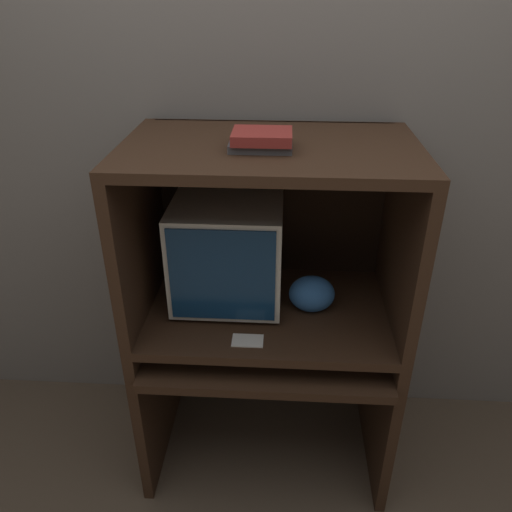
% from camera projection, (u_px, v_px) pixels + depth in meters
% --- Properties ---
extents(ground_plane, '(12.00, 12.00, 0.00)m').
position_uv_depth(ground_plane, '(263.00, 505.00, 2.07)').
color(ground_plane, brown).
extents(wall_back, '(6.00, 0.06, 2.60)m').
position_uv_depth(wall_back, '(273.00, 150.00, 2.04)').
color(wall_back, gray).
rests_on(wall_back, ground_plane).
extents(desk_base, '(1.00, 0.66, 0.67)m').
position_uv_depth(desk_base, '(267.00, 380.00, 2.10)').
color(desk_base, '#382316').
rests_on(desk_base, ground_plane).
extents(desk_monitor_shelf, '(1.00, 0.63, 0.11)m').
position_uv_depth(desk_monitor_shelf, '(268.00, 312.00, 1.98)').
color(desk_monitor_shelf, '#382316').
rests_on(desk_monitor_shelf, desk_base).
extents(hutch_upper, '(1.00, 0.63, 0.65)m').
position_uv_depth(hutch_upper, '(270.00, 202.00, 1.78)').
color(hutch_upper, '#382316').
rests_on(hutch_upper, desk_monitor_shelf).
extents(crt_monitor, '(0.41, 0.42, 0.42)m').
position_uv_depth(crt_monitor, '(228.00, 249.00, 1.93)').
color(crt_monitor, beige).
rests_on(crt_monitor, desk_monitor_shelf).
extents(keyboard, '(0.44, 0.14, 0.03)m').
position_uv_depth(keyboard, '(223.00, 345.00, 1.92)').
color(keyboard, '#2D2D30').
rests_on(keyboard, desk_base).
extents(mouse, '(0.08, 0.05, 0.03)m').
position_uv_depth(mouse, '(301.00, 344.00, 1.91)').
color(mouse, black).
rests_on(mouse, desk_base).
extents(snack_bag, '(0.18, 0.13, 0.14)m').
position_uv_depth(snack_bag, '(312.00, 294.00, 1.91)').
color(snack_bag, '#336BB7').
rests_on(snack_bag, desk_monitor_shelf).
extents(book_stack, '(0.20, 0.15, 0.06)m').
position_uv_depth(book_stack, '(262.00, 140.00, 1.58)').
color(book_stack, '#4C4C51').
rests_on(book_stack, hutch_upper).
extents(paper_card, '(0.11, 0.07, 0.00)m').
position_uv_depth(paper_card, '(248.00, 341.00, 1.78)').
color(paper_card, white).
rests_on(paper_card, desk_monitor_shelf).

